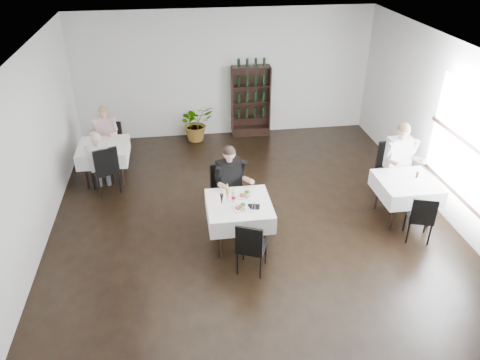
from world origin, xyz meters
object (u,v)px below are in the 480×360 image
at_px(potted_tree, 196,123).
at_px(diner_main, 231,180).
at_px(main_table, 239,211).
at_px(wine_shelf, 251,102).

distance_m(potted_tree, diner_main, 3.62).
bearing_deg(main_table, wine_shelf, 78.22).
height_order(wine_shelf, main_table, wine_shelf).
relative_size(potted_tree, diner_main, 0.60).
distance_m(main_table, potted_tree, 4.22).
relative_size(main_table, potted_tree, 1.18).
relative_size(wine_shelf, diner_main, 1.20).
xyz_separation_m(potted_tree, diner_main, (0.40, -3.58, 0.41)).
distance_m(wine_shelf, potted_tree, 1.41).
height_order(wine_shelf, diner_main, wine_shelf).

